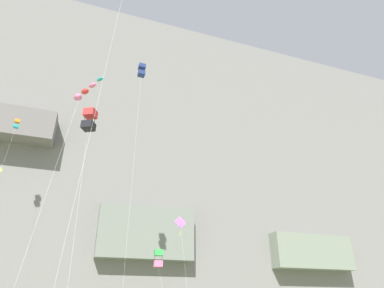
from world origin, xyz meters
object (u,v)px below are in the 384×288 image
object	(u,v)px
kite_diamond_far_right	(181,227)
kite_box_upper_mid	(142,71)
kite_box_high_center	(16,125)
kite_windsock_far_left	(84,92)
kite_box_low_left	(89,120)
kite_box_high_right	(158,258)

from	to	relation	value
kite_diamond_far_right	kite_box_upper_mid	bearing A→B (deg)	-135.80
kite_diamond_far_right	kite_box_high_center	size ratio (longest dim) A/B	0.53
kite_box_high_center	kite_windsock_far_left	bearing A→B (deg)	-66.69
kite_box_low_left	kite_diamond_far_right	distance (m)	19.24
kite_box_upper_mid	kite_box_low_left	distance (m)	13.40
kite_box_high_center	kite_box_low_left	bearing A→B (deg)	-60.86
kite_box_low_left	kite_windsock_far_left	xyz separation A→B (m)	(-0.68, -3.39, 0.60)
kite_box_high_right	kite_windsock_far_left	distance (m)	20.96
kite_box_low_left	kite_diamond_far_right	xyz separation A→B (m)	(12.79, 13.00, -6.10)
kite_box_upper_mid	kite_windsock_far_left	xyz separation A→B (m)	(-5.81, -8.94, -10.46)
kite_box_upper_mid	kite_box_high_right	size ratio (longest dim) A/B	3.24
kite_box_high_right	kite_box_high_center	xyz separation A→B (m)	(-19.08, 5.66, 17.04)
kite_box_high_right	kite_diamond_far_right	size ratio (longest dim) A/B	0.67
kite_box_upper_mid	kite_box_low_left	xyz separation A→B (m)	(-5.13, -5.55, -11.06)
kite_box_upper_mid	kite_windsock_far_left	world-z (taller)	kite_box_upper_mid
kite_box_low_left	kite_box_high_center	bearing A→B (deg)	119.14
kite_diamond_far_right	kite_windsock_far_left	size ratio (longest dim) A/B	0.71
kite_box_high_right	kite_box_high_center	world-z (taller)	kite_box_high_center
kite_box_high_right	kite_windsock_far_left	xyz separation A→B (m)	(-10.32, -14.67, 10.84)
kite_box_upper_mid	kite_box_high_right	distance (m)	22.52
kite_box_upper_mid	kite_diamond_far_right	distance (m)	20.23
kite_box_low_left	kite_box_high_right	bearing A→B (deg)	49.48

